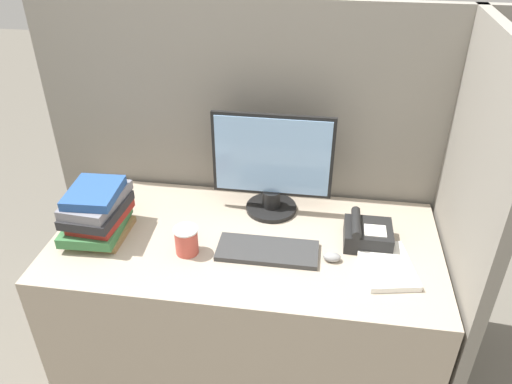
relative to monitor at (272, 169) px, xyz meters
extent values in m
cube|color=gray|center=(-0.08, 0.18, -0.14)|extent=(1.97, 0.04, 1.58)
cube|color=gray|center=(0.74, -0.21, -0.14)|extent=(0.04, 0.82, 1.58)
cube|color=tan|center=(-0.08, -0.24, -0.57)|extent=(1.57, 0.76, 0.72)
cylinder|color=black|center=(0.00, 0.00, -0.20)|extent=(0.22, 0.22, 0.02)
cylinder|color=black|center=(0.00, 0.00, -0.15)|extent=(0.08, 0.08, 0.08)
cube|color=black|center=(0.00, 0.00, 0.06)|extent=(0.51, 0.02, 0.37)
cube|color=#8CB7E5|center=(0.00, -0.01, 0.06)|extent=(0.48, 0.01, 0.34)
cube|color=#333333|center=(0.02, -0.30, -0.20)|extent=(0.40, 0.16, 0.02)
ellipsoid|color=gray|center=(0.27, -0.31, -0.19)|extent=(0.07, 0.05, 0.03)
cylinder|color=#BF4C3F|center=(-0.29, -0.35, -0.15)|extent=(0.09, 0.09, 0.10)
cylinder|color=white|center=(-0.29, -0.35, -0.10)|extent=(0.09, 0.09, 0.01)
cube|color=olive|center=(-0.68, -0.29, -0.19)|extent=(0.23, 0.23, 0.03)
cube|color=#38723F|center=(-0.68, -0.29, -0.16)|extent=(0.23, 0.29, 0.04)
cube|color=maroon|center=(-0.66, -0.28, -0.12)|extent=(0.20, 0.27, 0.03)
cube|color=#262628|center=(-0.67, -0.28, -0.09)|extent=(0.22, 0.29, 0.04)
cube|color=slate|center=(-0.67, -0.27, -0.05)|extent=(0.21, 0.30, 0.04)
cube|color=#264C8C|center=(-0.67, -0.28, -0.01)|extent=(0.20, 0.24, 0.04)
cube|color=black|center=(0.41, -0.18, -0.17)|extent=(0.19, 0.17, 0.08)
cube|color=white|center=(0.43, -0.21, -0.13)|extent=(0.08, 0.08, 0.00)
cylinder|color=black|center=(0.36, -0.18, -0.11)|extent=(0.04, 0.18, 0.04)
cube|color=white|center=(0.48, -0.33, -0.19)|extent=(0.23, 0.30, 0.02)
camera|label=1|loc=(0.20, -1.82, 1.04)|focal=35.00mm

